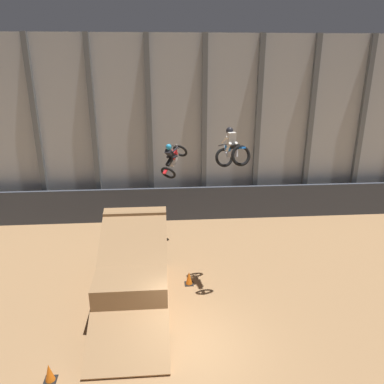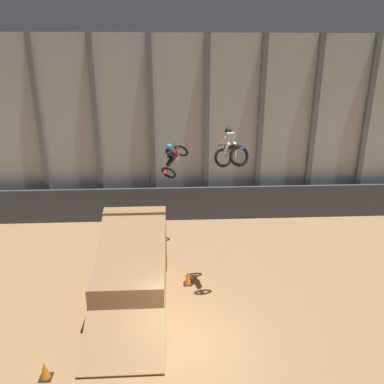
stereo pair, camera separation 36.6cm
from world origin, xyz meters
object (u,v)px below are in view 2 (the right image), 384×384
Objects in this scene: rider_bike_left_air at (173,158)px; traffic_cone_arena_edge at (188,278)px; rider_bike_right_air at (230,151)px; traffic_cone_near_ramp at (45,370)px; dirt_ramp at (133,271)px.

rider_bike_left_air reaches higher than traffic_cone_arena_edge.
traffic_cone_near_ramp is (-5.90, -4.44, -5.39)m from rider_bike_right_air.
traffic_cone_near_ramp is at bearing -133.17° from traffic_cone_arena_edge.
dirt_ramp is 3.52× the size of rider_bike_right_air.
rider_bike_right_air is 9.14m from traffic_cone_near_ramp.
rider_bike_right_air is (2.05, -3.57, 1.16)m from rider_bike_left_air.
rider_bike_right_air is at bearing 5.06° from dirt_ramp.
rider_bike_right_air is at bearing 36.97° from traffic_cone_near_ramp.
traffic_cone_near_ramp is 6.35m from traffic_cone_arena_edge.
rider_bike_right_air reaches higher than traffic_cone_near_ramp.
rider_bike_left_air is at bearing 98.35° from traffic_cone_arena_edge.
traffic_cone_near_ramp is at bearing -117.88° from dirt_ramp.
rider_bike_right_air is 3.08× the size of traffic_cone_near_ramp.
traffic_cone_near_ramp is (-3.85, -8.01, -4.23)m from rider_bike_left_air.
rider_bike_left_air is (1.67, 3.90, 3.51)m from dirt_ramp.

